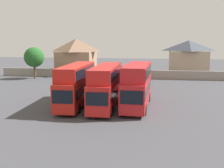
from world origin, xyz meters
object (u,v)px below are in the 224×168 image
at_px(bus_1, 77,83).
at_px(bus_5, 132,75).
at_px(bus_4, 113,75).
at_px(tree_left_of_lot, 34,57).
at_px(house_terrace_centre, 188,58).
at_px(bus_3, 137,83).
at_px(bus_2, 106,84).
at_px(house_terrace_left, 76,56).

xyz_separation_m(bus_1, bus_5, (5.43, 13.92, -0.76)).
relative_size(bus_4, tree_left_of_lot, 1.68).
height_order(bus_4, house_terrace_centre, house_terrace_centre).
relative_size(bus_1, house_terrace_centre, 1.40).
height_order(bus_5, tree_left_of_lot, tree_left_of_lot).
bearing_deg(house_terrace_centre, bus_3, -106.52).
bearing_deg(bus_1, house_terrace_centre, 149.18).
height_order(bus_1, bus_2, bus_1).
bearing_deg(bus_4, house_terrace_centre, 136.83).
bearing_deg(bus_4, bus_1, -12.04).
relative_size(house_terrace_left, tree_left_of_lot, 1.31).
distance_m(bus_2, house_terrace_centre, 33.79).
bearing_deg(bus_5, house_terrace_left, -143.14).
height_order(bus_2, house_terrace_left, house_terrace_left).
relative_size(bus_1, bus_2, 1.01).
height_order(bus_4, tree_left_of_lot, tree_left_of_lot).
bearing_deg(bus_2, bus_3, 95.75).
relative_size(bus_4, bus_5, 0.98).
bearing_deg(bus_3, bus_2, -80.51).
relative_size(bus_1, bus_3, 1.10).
height_order(bus_1, bus_4, bus_1).
bearing_deg(house_terrace_centre, bus_4, -130.18).
relative_size(bus_1, bus_5, 1.06).
distance_m(bus_3, bus_4, 14.89).
distance_m(bus_2, house_terrace_left, 32.96).
distance_m(bus_1, bus_5, 14.96).
bearing_deg(bus_3, house_terrace_left, -149.40).
bearing_deg(bus_4, bus_5, 82.10).
relative_size(bus_1, bus_4, 1.09).
xyz_separation_m(bus_4, house_terrace_left, (-11.29, 15.92, 2.31)).
bearing_deg(tree_left_of_lot, house_terrace_left, 54.15).
bearing_deg(house_terrace_centre, tree_left_of_lot, -163.08).
bearing_deg(bus_5, bus_4, -99.80).
xyz_separation_m(bus_1, bus_4, (2.26, 14.20, -0.87)).
bearing_deg(tree_left_of_lot, bus_1, -54.17).
bearing_deg(bus_2, bus_4, -176.19).
xyz_separation_m(bus_5, house_terrace_left, (-14.46, 16.20, 2.19)).
distance_m(bus_2, tree_left_of_lot, 28.84).
distance_m(house_terrace_left, tree_left_of_lot, 10.87).
bearing_deg(house_terrace_left, bus_3, -61.33).
height_order(bus_2, bus_4, bus_2).
xyz_separation_m(bus_2, house_terrace_centre, (12.77, 31.26, 1.25)).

